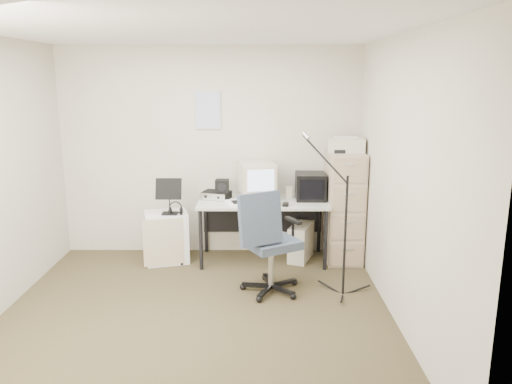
{
  "coord_description": "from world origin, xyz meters",
  "views": [
    {
      "loc": [
        0.56,
        -4.18,
        2.14
      ],
      "look_at": [
        0.55,
        0.95,
        0.95
      ],
      "focal_mm": 35.0,
      "sensor_mm": 36.0,
      "label": 1
    }
  ],
  "objects_px": {
    "desk": "(263,231)",
    "side_cart": "(167,237)",
    "filing_cabinet": "(344,207)",
    "office_chair": "(271,241)"
  },
  "relations": [
    {
      "from": "office_chair",
      "to": "side_cart",
      "type": "xyz_separation_m",
      "value": [
        -1.21,
        0.86,
        -0.24
      ]
    },
    {
      "from": "filing_cabinet",
      "to": "office_chair",
      "type": "bearing_deg",
      "value": -133.63
    },
    {
      "from": "desk",
      "to": "side_cart",
      "type": "distance_m",
      "value": 1.14
    },
    {
      "from": "office_chair",
      "to": "side_cart",
      "type": "height_order",
      "value": "office_chair"
    },
    {
      "from": "filing_cabinet",
      "to": "side_cart",
      "type": "xyz_separation_m",
      "value": [
        -2.08,
        -0.06,
        -0.35
      ]
    },
    {
      "from": "desk",
      "to": "side_cart",
      "type": "xyz_separation_m",
      "value": [
        -1.13,
        -0.03,
        -0.07
      ]
    },
    {
      "from": "filing_cabinet",
      "to": "office_chair",
      "type": "height_order",
      "value": "filing_cabinet"
    },
    {
      "from": "desk",
      "to": "side_cart",
      "type": "bearing_deg",
      "value": -178.37
    },
    {
      "from": "filing_cabinet",
      "to": "desk",
      "type": "bearing_deg",
      "value": -178.19
    },
    {
      "from": "filing_cabinet",
      "to": "desk",
      "type": "relative_size",
      "value": 0.87
    }
  ]
}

